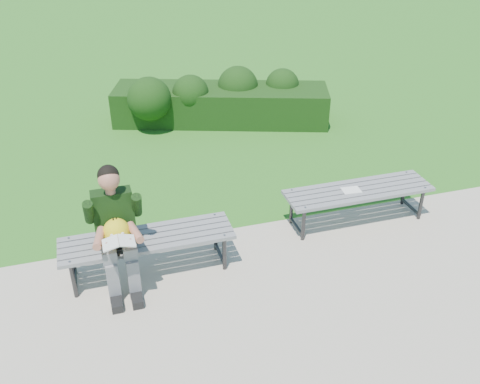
% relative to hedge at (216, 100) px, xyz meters
% --- Properties ---
extents(ground, '(80.00, 80.00, 0.00)m').
position_rel_hedge_xyz_m(ground, '(-0.39, -3.34, -0.40)').
color(ground, '#256511').
rests_on(ground, ground).
extents(walkway, '(30.00, 3.50, 0.02)m').
position_rel_hedge_xyz_m(walkway, '(-0.39, -5.09, -0.39)').
color(walkway, beige).
rests_on(walkway, ground).
extents(hedge, '(3.76, 2.03, 0.93)m').
position_rel_hedge_xyz_m(hedge, '(0.00, 0.00, 0.00)').
color(hedge, '#133B0E').
rests_on(hedge, ground).
extents(bench_left, '(1.80, 0.50, 0.46)m').
position_rel_hedge_xyz_m(bench_left, '(-1.75, -3.87, 0.02)').
color(bench_left, gray).
rests_on(bench_left, walkway).
extents(bench_right, '(1.80, 0.50, 0.46)m').
position_rel_hedge_xyz_m(bench_right, '(0.83, -3.60, 0.02)').
color(bench_right, gray).
rests_on(bench_right, walkway).
extents(seated_boy, '(0.56, 0.76, 1.31)m').
position_rel_hedge_xyz_m(seated_boy, '(-2.05, -3.97, 0.32)').
color(seated_boy, gray).
rests_on(seated_boy, walkway).
extents(paper_sheet, '(0.23, 0.18, 0.01)m').
position_rel_hedge_xyz_m(paper_sheet, '(0.73, -3.60, 0.07)').
color(paper_sheet, white).
rests_on(paper_sheet, bench_right).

